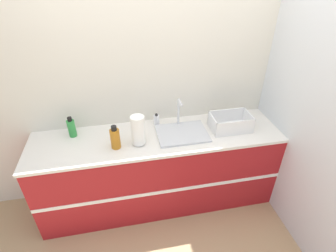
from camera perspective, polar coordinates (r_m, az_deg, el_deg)
ground_plane at (r=2.94m, az=-0.80°, el=-19.74°), size 12.00×12.00×0.00m
wall_back at (r=2.63m, az=-3.65°, el=9.57°), size 4.82×0.06×2.60m
wall_right at (r=2.78m, az=23.97°, el=8.08°), size 0.06×2.61×2.60m
counter_cabinet at (r=2.82m, az=-2.04°, el=-9.43°), size 2.45×0.63×0.88m
sink at (r=2.56m, az=3.04°, el=-1.30°), size 0.49×0.37×0.31m
paper_towel_roll at (r=2.37m, az=-6.52°, el=-0.95°), size 0.13×0.13×0.29m
dish_rack at (r=2.69m, az=13.39°, el=0.49°), size 0.39×0.25×0.16m
bottle_amber at (r=2.38m, az=-11.43°, el=-2.62°), size 0.09×0.09×0.23m
bottle_green at (r=2.65m, az=-20.24°, el=-0.38°), size 0.07×0.07×0.21m
soap_dispenser at (r=2.69m, az=-2.52°, el=1.36°), size 0.06×0.06×0.12m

